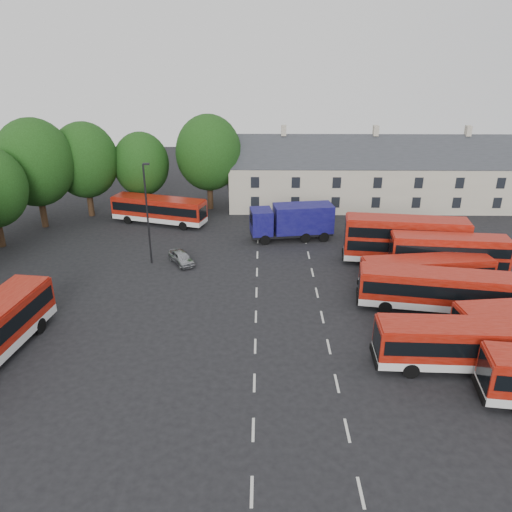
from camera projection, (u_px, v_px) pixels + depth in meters
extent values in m
plane|color=black|center=(256.00, 331.00, 35.75)|extent=(140.00, 140.00, 0.00)
cube|color=beige|center=(252.00, 491.00, 22.86)|extent=(0.15, 1.80, 0.01)
cube|color=beige|center=(253.00, 430.00, 26.54)|extent=(0.15, 1.80, 0.01)
cube|color=beige|center=(254.00, 383.00, 30.22)|extent=(0.15, 1.80, 0.01)
cube|color=beige|center=(255.00, 346.00, 33.91)|extent=(0.15, 1.80, 0.01)
cube|color=beige|center=(256.00, 317.00, 37.59)|extent=(0.15, 1.80, 0.01)
cube|color=beige|center=(256.00, 292.00, 41.27)|extent=(0.15, 1.80, 0.01)
cube|color=beige|center=(257.00, 272.00, 44.96)|extent=(0.15, 1.80, 0.01)
cube|color=beige|center=(257.00, 255.00, 48.64)|extent=(0.15, 1.80, 0.01)
cube|color=beige|center=(258.00, 240.00, 52.32)|extent=(0.15, 1.80, 0.01)
cube|color=beige|center=(361.00, 493.00, 22.81)|extent=(0.15, 1.80, 0.01)
cube|color=beige|center=(347.00, 430.00, 26.49)|extent=(0.15, 1.80, 0.01)
cube|color=beige|center=(337.00, 383.00, 30.17)|extent=(0.15, 1.80, 0.01)
cube|color=beige|center=(329.00, 347.00, 33.85)|extent=(0.15, 1.80, 0.01)
cube|color=beige|center=(322.00, 317.00, 37.54)|extent=(0.15, 1.80, 0.01)
cube|color=beige|center=(317.00, 293.00, 41.22)|extent=(0.15, 1.80, 0.01)
cube|color=beige|center=(312.00, 272.00, 44.90)|extent=(0.15, 1.80, 0.01)
cube|color=beige|center=(309.00, 255.00, 48.58)|extent=(0.15, 1.80, 0.01)
cube|color=beige|center=(305.00, 240.00, 52.27)|extent=(0.15, 1.80, 0.01)
cylinder|color=black|center=(42.00, 208.00, 55.41)|extent=(0.70, 0.70, 4.38)
ellipsoid|color=#17360E|center=(35.00, 163.00, 53.43)|extent=(8.25, 8.25, 9.49)
cylinder|color=black|center=(90.00, 199.00, 59.12)|extent=(0.70, 0.70, 4.02)
ellipsoid|color=#17360E|center=(85.00, 160.00, 57.30)|extent=(7.59, 7.59, 8.73)
cylinder|color=black|center=(144.00, 197.00, 61.00)|extent=(0.70, 0.70, 3.50)
ellipsoid|color=#17360E|center=(141.00, 164.00, 59.42)|extent=(6.60, 6.60, 7.59)
cylinder|color=black|center=(210.00, 192.00, 61.70)|extent=(0.70, 0.70, 4.20)
ellipsoid|color=#17360E|center=(209.00, 153.00, 59.80)|extent=(7.92, 7.92, 9.11)
cube|color=beige|center=(371.00, 185.00, 62.15)|extent=(35.00, 7.00, 5.50)
cube|color=#2D3035|center=(373.00, 164.00, 61.07)|extent=(35.70, 7.13, 7.13)
cube|color=beige|center=(284.00, 130.00, 59.65)|extent=(0.60, 0.90, 1.20)
cube|color=beige|center=(376.00, 131.00, 59.53)|extent=(0.60, 0.90, 1.20)
cube|color=beige|center=(468.00, 131.00, 59.41)|extent=(0.60, 0.90, 1.20)
cube|color=silver|center=(465.00, 358.00, 31.30)|extent=(11.31, 2.98, 0.56)
cube|color=#951709|center=(468.00, 340.00, 30.80)|extent=(11.31, 2.98, 1.99)
cube|color=black|center=(468.00, 340.00, 30.78)|extent=(10.86, 3.03, 0.97)
cube|color=#951709|center=(471.00, 326.00, 30.39)|extent=(11.08, 2.87, 0.12)
cylinder|color=black|center=(411.00, 371.00, 30.52)|extent=(1.03, 0.33, 1.02)
cylinder|color=black|center=(492.00, 351.00, 32.50)|extent=(1.01, 0.39, 0.99)
cube|color=silver|center=(433.00, 301.00, 38.24)|extent=(11.54, 4.40, 0.56)
cube|color=#951709|center=(435.00, 286.00, 37.74)|extent=(11.54, 4.40, 2.00)
cube|color=black|center=(435.00, 285.00, 37.72)|extent=(11.11, 4.39, 0.97)
cube|color=#951709|center=(437.00, 273.00, 37.33)|extent=(11.30, 4.26, 0.12)
cylinder|color=black|center=(385.00, 307.00, 37.89)|extent=(1.06, 0.45, 1.02)
cylinder|color=black|center=(479.00, 301.00, 38.81)|extent=(1.06, 0.45, 1.02)
cube|color=silver|center=(425.00, 283.00, 41.14)|extent=(10.84, 3.77, 0.53)
cube|color=#951709|center=(427.00, 270.00, 40.67)|extent=(10.84, 3.77, 1.88)
cube|color=black|center=(427.00, 270.00, 40.65)|extent=(10.43, 3.77, 0.92)
cube|color=#951709|center=(429.00, 259.00, 40.29)|extent=(10.62, 3.65, 0.12)
cylinder|color=black|center=(390.00, 294.00, 39.88)|extent=(0.99, 0.39, 0.97)
cylinder|color=black|center=(457.00, 278.00, 42.61)|extent=(0.99, 0.39, 0.97)
cube|color=silver|center=(446.00, 272.00, 43.41)|extent=(9.93, 3.20, 0.49)
cube|color=#951709|center=(449.00, 253.00, 42.73)|extent=(9.93, 3.20, 2.97)
cube|color=black|center=(448.00, 260.00, 42.96)|extent=(9.55, 3.21, 0.84)
cube|color=#951709|center=(451.00, 237.00, 42.14)|extent=(9.73, 3.09, 0.11)
cylinder|color=black|center=(411.00, 277.00, 42.91)|extent=(0.91, 0.34, 0.89)
cylinder|color=black|center=(479.00, 271.00, 44.09)|extent=(0.91, 0.34, 0.89)
cube|color=black|center=(450.00, 247.00, 42.51)|extent=(9.55, 3.21, 0.84)
cube|color=silver|center=(403.00, 256.00, 46.38)|extent=(11.17, 3.84, 0.55)
cube|color=#951709|center=(405.00, 237.00, 45.63)|extent=(11.17, 3.84, 3.33)
cube|color=black|center=(405.00, 243.00, 45.88)|extent=(10.74, 3.85, 0.94)
cube|color=#951709|center=(408.00, 219.00, 44.96)|extent=(10.94, 3.72, 0.12)
cylinder|color=black|center=(365.00, 262.00, 45.91)|extent=(1.02, 0.40, 0.99)
cylinder|color=black|center=(439.00, 256.00, 47.07)|extent=(1.02, 0.40, 0.99)
cube|color=black|center=(406.00, 230.00, 45.37)|extent=(10.74, 3.85, 0.94)
cylinder|color=black|center=(7.00, 323.00, 35.61)|extent=(0.45, 1.14, 1.11)
cube|color=silver|center=(160.00, 217.00, 56.84)|extent=(11.09, 5.52, 0.54)
cube|color=#951709|center=(159.00, 207.00, 56.36)|extent=(11.09, 5.52, 1.92)
cube|color=black|center=(159.00, 207.00, 56.34)|extent=(10.69, 5.45, 0.94)
cube|color=#951709|center=(158.00, 198.00, 55.96)|extent=(10.86, 5.37, 0.12)
cylinder|color=black|center=(128.00, 220.00, 56.93)|extent=(1.02, 0.55, 0.99)
cylinder|color=black|center=(192.00, 220.00, 56.95)|extent=(1.02, 0.55, 0.99)
cube|color=black|center=(291.00, 233.00, 52.33)|extent=(8.72, 3.50, 0.32)
cube|color=#110F57|center=(261.00, 221.00, 51.37)|extent=(2.49, 2.94, 2.54)
cube|color=black|center=(252.00, 218.00, 51.09)|extent=(0.44, 2.24, 1.27)
cube|color=#110F57|center=(303.00, 218.00, 51.87)|extent=(6.37, 3.53, 2.86)
cylinder|color=black|center=(265.00, 240.00, 50.92)|extent=(1.09, 0.45, 1.06)
cylinder|color=black|center=(318.00, 229.00, 53.90)|extent=(1.09, 0.45, 1.06)
imported|color=#9FA2A6|center=(181.00, 258.00, 46.47)|extent=(3.14, 3.80, 1.22)
cylinder|color=black|center=(147.00, 215.00, 45.06)|extent=(0.17, 0.17, 9.37)
cube|color=black|center=(146.00, 164.00, 43.24)|extent=(0.57, 0.25, 0.17)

